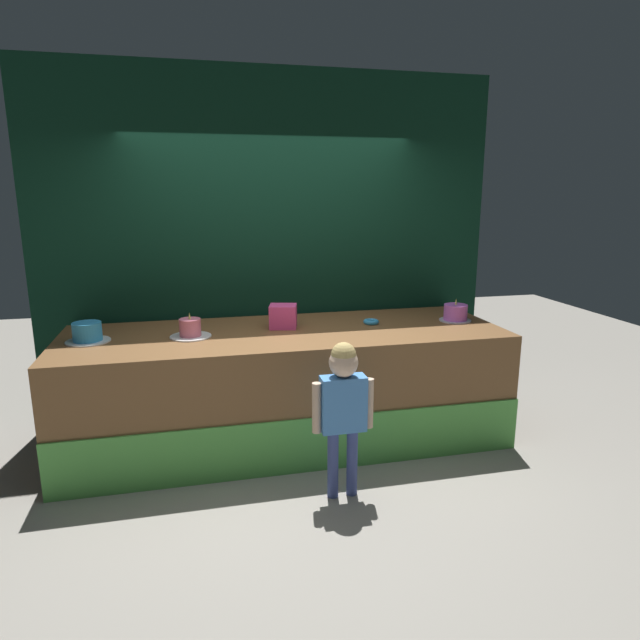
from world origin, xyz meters
TOP-DOWN VIEW (x-y plane):
  - ground_plane at (0.00, 0.00)m, footprint 12.00×12.00m
  - stage_platform at (0.00, 0.59)m, footprint 3.51×1.22m
  - curtain_backdrop at (0.00, 1.30)m, footprint 4.07×0.08m
  - child_figure at (0.21, -0.38)m, footprint 0.42×0.19m
  - pink_box at (0.00, 0.70)m, footprint 0.26×0.24m
  - donut at (0.75, 0.66)m, footprint 0.13×0.13m
  - cake_left at (-1.49, 0.61)m, footprint 0.32×0.32m
  - cake_center at (-0.75, 0.57)m, footprint 0.32×0.32m
  - cake_right at (1.49, 0.60)m, footprint 0.27×0.27m

SIDE VIEW (x-z plane):
  - ground_plane at x=0.00m, z-range 0.00..0.00m
  - stage_platform at x=0.00m, z-range 0.00..0.93m
  - child_figure at x=0.21m, z-range 0.16..1.24m
  - donut at x=0.75m, z-range 0.93..0.97m
  - cake_center at x=-0.75m, z-range 0.90..1.09m
  - cake_left at x=-1.49m, z-range 0.93..1.07m
  - cake_right at x=1.49m, z-range 0.90..1.10m
  - pink_box at x=0.00m, z-range 0.93..1.12m
  - curtain_backdrop at x=0.00m, z-range 0.00..3.06m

